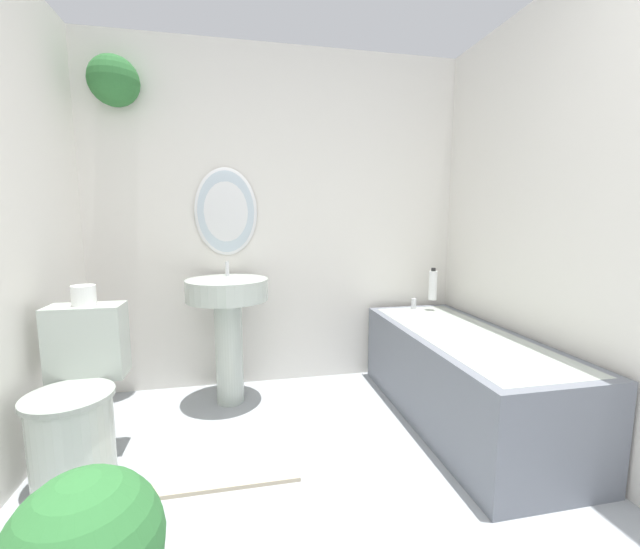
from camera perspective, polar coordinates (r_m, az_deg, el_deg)
The scene contains 8 objects.
wall_back at distance 2.88m, azimuth -7.16°, elevation 8.95°, with size 2.75×0.30×2.40m.
wall_right at distance 2.27m, azimuth 35.44°, elevation 6.44°, with size 0.06×2.72×2.40m.
toilet at distance 2.24m, azimuth -31.80°, elevation -15.97°, with size 0.37×0.54×0.78m.
pedestal_sink at distance 2.62m, azimuth -13.24°, elevation -5.43°, with size 0.52×0.52×0.93m.
bathtub at distance 2.56m, azimuth 19.86°, elevation -13.60°, with size 0.64×1.55×0.62m.
shampoo_bottle at distance 3.02m, azimuth 16.09°, elevation -1.47°, with size 0.06×0.06×0.24m.
bath_mat at distance 2.20m, azimuth -13.23°, elevation -25.07°, with size 0.67×0.40×0.02m.
toilet_paper_roll at distance 2.27m, azimuth -31.14°, elevation -2.61°, with size 0.11×0.11×0.10m.
Camera 1 is at (-0.31, -0.25, 1.20)m, focal length 22.00 mm.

